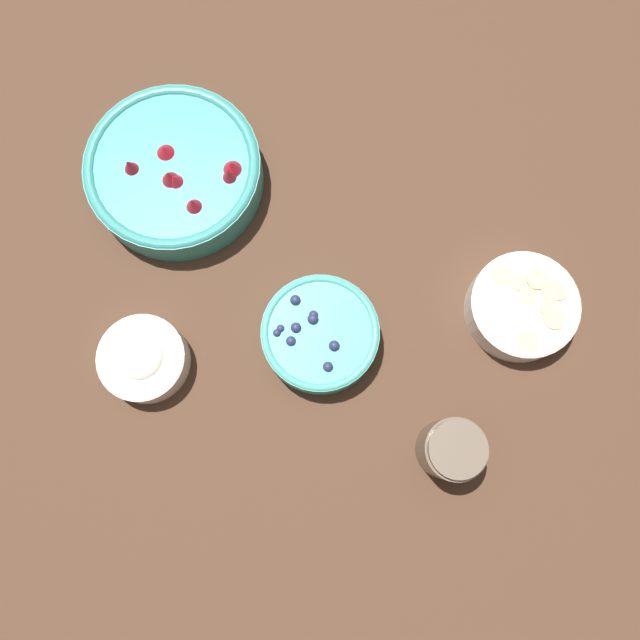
% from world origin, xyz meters
% --- Properties ---
extents(ground_plane, '(4.00, 4.00, 0.00)m').
position_xyz_m(ground_plane, '(0.00, 0.00, 0.00)').
color(ground_plane, '#4C3323').
extents(bowl_strawberries, '(0.26, 0.26, 0.08)m').
position_xyz_m(bowl_strawberries, '(0.25, -0.17, 0.04)').
color(bowl_strawberries, teal).
rests_on(bowl_strawberries, ground_plane).
extents(bowl_blueberries, '(0.17, 0.17, 0.06)m').
position_xyz_m(bowl_blueberries, '(0.01, 0.05, 0.03)').
color(bowl_blueberries, '#47AD9E').
rests_on(bowl_blueberries, ground_plane).
extents(bowl_bananas, '(0.16, 0.16, 0.05)m').
position_xyz_m(bowl_bananas, '(-0.28, -0.02, 0.03)').
color(bowl_bananas, white).
rests_on(bowl_bananas, ground_plane).
extents(bowl_cream, '(0.12, 0.12, 0.06)m').
position_xyz_m(bowl_cream, '(0.25, 0.11, 0.03)').
color(bowl_cream, white).
rests_on(bowl_cream, ground_plane).
extents(jar_chocolate, '(0.08, 0.08, 0.09)m').
position_xyz_m(jar_chocolate, '(-0.19, 0.19, 0.04)').
color(jar_chocolate, brown).
rests_on(jar_chocolate, ground_plane).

